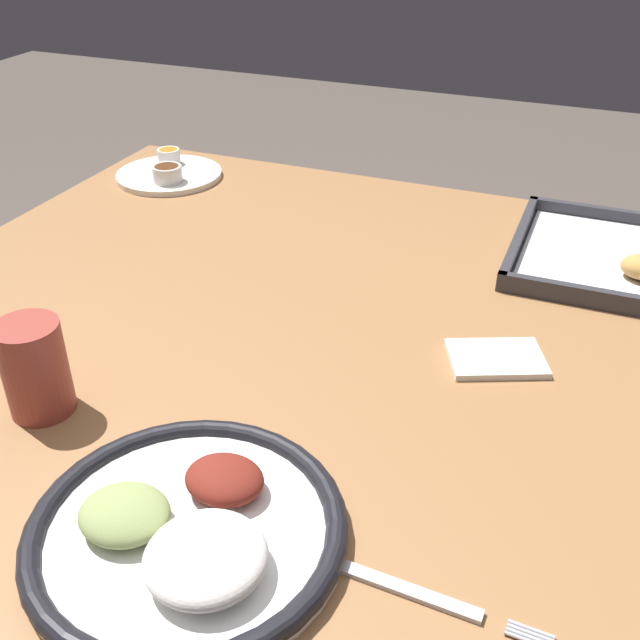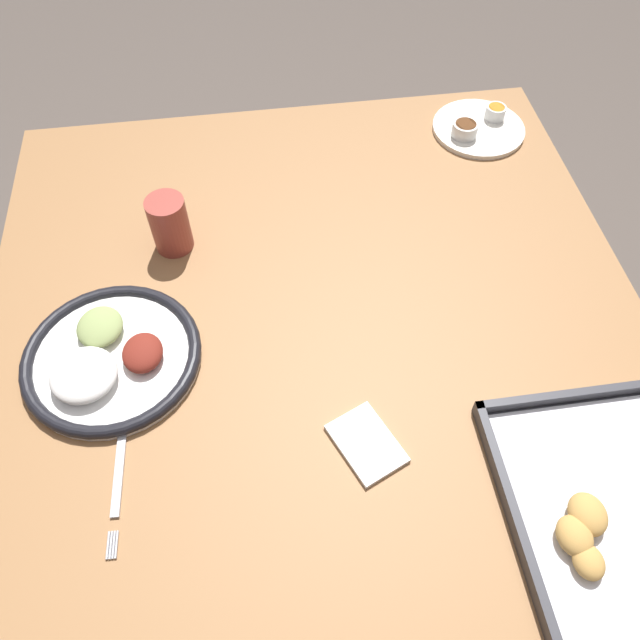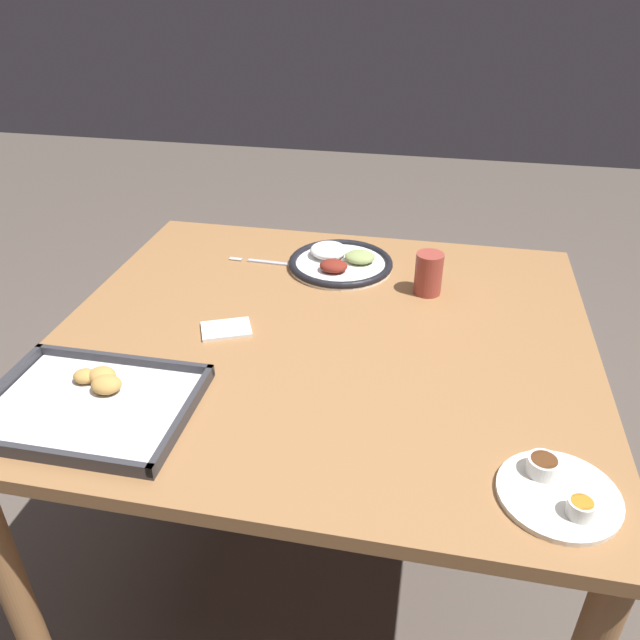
% 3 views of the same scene
% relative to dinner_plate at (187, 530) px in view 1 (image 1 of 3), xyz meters
% --- Properties ---
extents(dining_table, '(1.16, 1.07, 0.78)m').
position_rel_dinner_plate_xyz_m(dining_table, '(-0.02, 0.33, -0.12)').
color(dining_table, olive).
rests_on(dining_table, ground_plane).
extents(dinner_plate, '(0.27, 0.27, 0.05)m').
position_rel_dinner_plate_xyz_m(dinner_plate, '(0.00, 0.00, 0.00)').
color(dinner_plate, white).
rests_on(dinner_plate, dining_table).
extents(fork, '(0.21, 0.02, 0.00)m').
position_rel_dinner_plate_xyz_m(fork, '(0.18, 0.02, -0.01)').
color(fork, '#B2B2B7').
rests_on(fork, dining_table).
extents(saucer_plate, '(0.19, 0.19, 0.04)m').
position_rel_dinner_plate_xyz_m(saucer_plate, '(-0.46, 0.72, -0.00)').
color(saucer_plate, white).
rests_on(saucer_plate, dining_table).
extents(drinking_cup, '(0.07, 0.07, 0.10)m').
position_rel_dinner_plate_xyz_m(drinking_cup, '(-0.23, 0.10, 0.04)').
color(drinking_cup, '#993D33').
rests_on(drinking_cup, dining_table).
extents(napkin, '(0.13, 0.11, 0.01)m').
position_rel_dinner_plate_xyz_m(napkin, '(0.19, 0.36, -0.01)').
color(napkin, white).
rests_on(napkin, dining_table).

